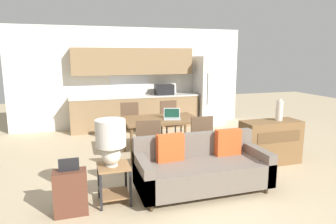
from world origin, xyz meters
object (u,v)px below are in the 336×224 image
couch (201,168)px  dining_chair_near_right (199,139)px  dining_chair_far_left (130,122)px  suitcase (71,192)px  laptop (172,116)px  credenza (270,142)px  table_lamp (111,138)px  dining_chair_near_left (148,144)px  dining_table (161,121)px  refrigerator (209,91)px  side_table (114,178)px  dining_chair_far_right (170,120)px  vase (279,110)px

couch → dining_chair_near_right: 0.96m
dining_chair_far_left → suitcase: bearing=-110.8°
laptop → couch: bearing=-76.4°
credenza → dining_chair_far_left: bearing=139.8°
table_lamp → dining_chair_near_left: size_ratio=0.67×
dining_chair_far_left → dining_table: bearing=-58.3°
refrigerator → credenza: (-0.27, -3.28, -0.57)m
side_table → dining_chair_far_right: (1.61, 2.58, 0.16)m
dining_table → dining_chair_near_right: bearing=-60.3°
dining_table → side_table: dining_table is taller
table_lamp → credenza: table_lamp is taller
vase → dining_chair_far_left: (-2.40, 1.88, -0.47)m
suitcase → credenza: bearing=13.5°
dining_chair_near_right → dining_chair_near_left: (-0.94, -0.04, 0.00)m
credenza → dining_chair_far_right: bearing=124.9°
couch → laptop: size_ratio=5.05×
credenza → dining_chair_near_left: (-2.26, 0.17, 0.11)m
dining_chair_far_left → dining_chair_far_right: size_ratio=1.00×
refrigerator → vase: refrigerator is taller
couch → dining_chair_far_right: size_ratio=2.05×
couch → suitcase: (-1.82, -0.18, -0.05)m
credenza → dining_chair_near_right: 1.34m
dining_chair_near_right → dining_table: bearing=-59.8°
refrigerator → couch: 4.44m
side_table → dining_chair_far_left: size_ratio=0.56×
dining_table → table_lamp: 2.09m
refrigerator → dining_chair_near_left: 4.04m
couch → suitcase: bearing=-174.5°
dining_chair_far_right → refrigerator: bearing=37.4°
refrigerator → couch: size_ratio=1.01×
dining_table → refrigerator: bearing=47.6°
couch → dining_chair_near_left: bearing=125.6°
side_table → dining_chair_far_left: bearing=75.1°
table_lamp → dining_table: bearing=55.8°
refrigerator → table_lamp: size_ratio=3.12×
refrigerator → laptop: refrigerator is taller
table_lamp → dining_chair_far_right: table_lamp is taller
dining_table → dining_chair_near_right: dining_chair_near_right is taller
credenza → laptop: laptop is taller
credenza → dining_chair_far_left: dining_chair_far_left is taller
dining_chair_far_left → laptop: 1.19m
side_table → dining_chair_far_right: 3.04m
vase → laptop: size_ratio=1.05×
dining_chair_near_right → suitcase: bearing=26.5°
side_table → dining_chair_near_right: 1.85m
dining_chair_far_right → dining_chair_near_right: size_ratio=1.00×
dining_chair_near_right → suitcase: (-2.16, -1.05, -0.22)m
table_lamp → laptop: size_ratio=1.64×
side_table → laptop: laptop is taller
side_table → vase: vase is taller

